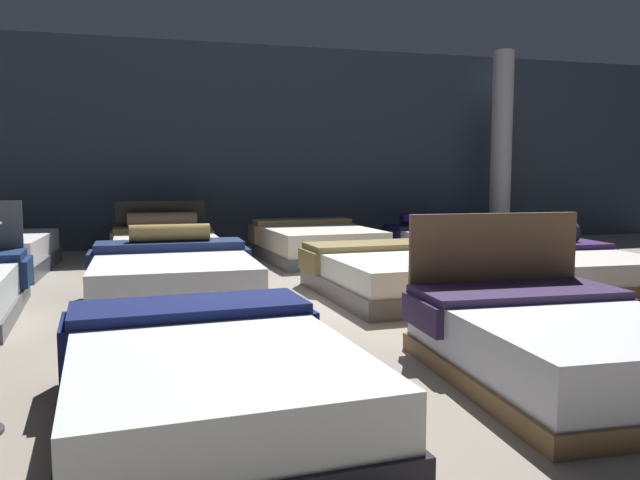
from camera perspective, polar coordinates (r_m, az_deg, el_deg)
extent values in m
cube|color=gray|center=(6.32, -2.73, -5.85)|extent=(18.00, 18.00, 0.02)
cube|color=#333D4C|center=(11.30, -8.85, 8.30)|extent=(18.00, 0.06, 3.50)
cube|color=black|center=(3.43, -9.69, -14.63)|extent=(1.54, 2.17, 0.18)
cube|color=white|center=(3.36, -9.76, -11.14)|extent=(1.48, 2.11, 0.26)
cube|color=navy|center=(4.02, -11.54, -5.91)|extent=(1.43, 0.65, 0.06)
cube|color=navy|center=(4.03, -21.71, -8.84)|extent=(0.10, 0.57, 0.30)
cube|color=navy|center=(4.21, -1.72, -7.78)|extent=(0.10, 0.57, 0.30)
cube|color=brown|center=(4.30, 21.25, -11.04)|extent=(1.54, 1.99, 0.12)
cube|color=silver|center=(4.24, 21.36, -8.25)|extent=(1.47, 1.92, 0.31)
cube|color=brown|center=(5.00, 15.25, -3.35)|extent=(1.35, 0.11, 0.99)
cube|color=#3B2B50|center=(4.71, 17.22, -4.44)|extent=(1.45, 0.70, 0.05)
cube|color=#3B2B50|center=(4.42, 9.05, -6.57)|extent=(0.09, 0.63, 0.20)
cube|color=#3B2B50|center=(5.13, 24.15, -5.28)|extent=(0.09, 0.63, 0.20)
cube|color=navy|center=(7.01, -24.72, -2.55)|extent=(0.10, 0.60, 0.26)
cube|color=brown|center=(6.27, -12.88, -5.23)|extent=(1.53, 1.94, 0.17)
cube|color=silver|center=(6.23, -12.93, -3.03)|extent=(1.47, 1.88, 0.32)
cube|color=navy|center=(6.87, -13.25, -0.47)|extent=(1.51, 0.53, 0.09)
cube|color=navy|center=(6.90, -19.67, -1.76)|extent=(0.09, 0.52, 0.18)
cube|color=navy|center=(6.96, -6.83, -1.38)|extent=(0.09, 0.52, 0.18)
cylinder|color=olive|center=(6.83, -13.26, 0.62)|extent=(0.82, 0.19, 0.18)
cube|color=#575256|center=(6.75, 6.74, -4.21)|extent=(1.54, 2.14, 0.19)
cube|color=white|center=(6.72, 6.76, -2.41)|extent=(1.48, 2.08, 0.24)
cube|color=olive|center=(7.33, 4.49, -0.49)|extent=(1.47, 0.69, 0.07)
cube|color=olive|center=(7.10, -1.00, -1.91)|extent=(0.09, 0.64, 0.24)
cube|color=olive|center=(7.66, 9.56, -1.41)|extent=(0.09, 0.64, 0.24)
cube|color=brown|center=(7.82, 21.17, -3.36)|extent=(1.76, 2.00, 0.14)
cube|color=silver|center=(7.79, 21.23, -2.00)|extent=(1.70, 1.94, 0.23)
cube|color=#3B2158|center=(8.27, 18.97, -0.44)|extent=(1.67, 0.76, 0.06)
cube|color=#3B2158|center=(7.88, 13.78, -1.76)|extent=(0.10, 0.67, 0.25)
cube|color=#3B2158|center=(8.75, 23.58, -1.33)|extent=(0.10, 0.67, 0.25)
cylinder|color=#1D2B3E|center=(8.30, 18.81, 0.55)|extent=(1.07, 0.29, 0.24)
cube|color=black|center=(9.15, -13.59, -1.72)|extent=(1.47, 2.12, 0.17)
cube|color=beige|center=(9.12, -13.62, -0.41)|extent=(1.41, 2.06, 0.25)
cube|color=black|center=(10.15, -13.98, 0.99)|extent=(1.35, 0.06, 0.86)
cube|color=olive|center=(9.88, -13.90, 0.97)|extent=(1.42, 0.51, 0.06)
cube|color=olive|center=(9.88, -18.04, 0.08)|extent=(0.07, 0.49, 0.20)
cube|color=olive|center=(9.95, -9.76, 0.33)|extent=(0.07, 0.49, 0.20)
cylinder|color=#7C654E|center=(9.82, -13.91, 1.75)|extent=(1.01, 0.24, 0.23)
cube|color=#505157|center=(9.45, -0.21, -1.30)|extent=(1.65, 2.14, 0.17)
cube|color=silver|center=(9.42, -0.21, 0.14)|extent=(1.59, 2.08, 0.31)
cube|color=olive|center=(10.13, -1.61, 1.66)|extent=(1.55, 0.53, 0.08)
cube|color=olive|center=(9.95, -5.93, 0.52)|extent=(0.11, 0.46, 0.28)
cube|color=olive|center=(10.41, 2.52, 0.79)|extent=(0.11, 0.46, 0.28)
cube|color=#97754B|center=(10.22, 11.64, -0.99)|extent=(1.49, 2.14, 0.12)
cube|color=silver|center=(10.20, 11.66, 0.05)|extent=(1.43, 2.08, 0.25)
cube|color=#181C42|center=(10.80, 9.99, 1.22)|extent=(1.47, 0.71, 0.05)
cube|color=#181C42|center=(10.51, 6.33, 0.34)|extent=(0.05, 0.70, 0.24)
cube|color=#181C42|center=(11.16, 13.42, 0.54)|extent=(0.05, 0.70, 0.24)
cylinder|color=#1D0F48|center=(10.80, 9.96, 1.97)|extent=(1.09, 0.19, 0.19)
cylinder|color=silver|center=(12.36, 15.88, 7.94)|extent=(0.38, 0.38, 3.50)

